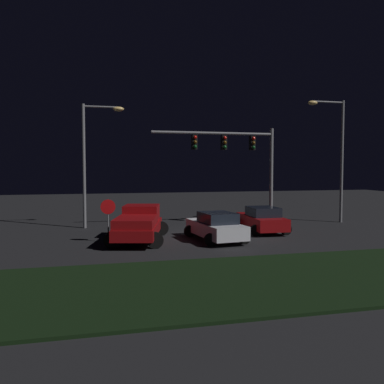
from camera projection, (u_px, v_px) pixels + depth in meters
The scene contains 9 objects.
ground_plane at pixel (213, 234), 24.03m from camera, with size 80.00×80.00×0.00m, color black.
grass_median at pixel (296, 277), 14.42m from camera, with size 21.57×6.86×0.10m, color black.
pickup_truck at pixel (139, 222), 21.82m from camera, with size 3.76×5.73×1.80m.
car_sedan at pixel (216, 227), 21.93m from camera, with size 2.79×4.57×1.51m.
car_sedan_far at pixel (262, 219), 24.94m from camera, with size 2.63×4.48×1.51m.
traffic_signal_gantry at pixel (238, 152), 27.45m from camera, with size 8.32×0.56×6.50m.
street_lamp_left at pixel (93, 150), 26.35m from camera, with size 2.65×0.44×7.87m.
street_lamp_right at pixel (335, 146), 28.90m from camera, with size 2.81×0.44×8.53m.
stop_sign at pixel (108, 212), 21.27m from camera, with size 0.76×0.08×2.23m.
Camera 1 is at (-6.96, -22.83, 3.86)m, focal length 38.80 mm.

